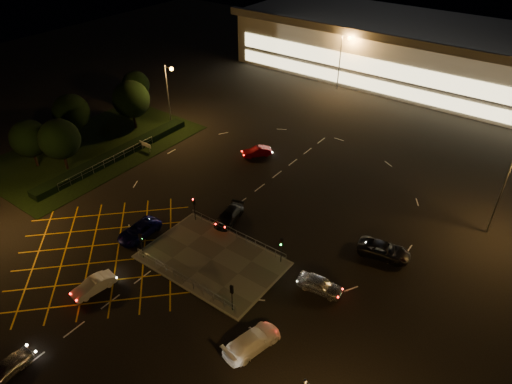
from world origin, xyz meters
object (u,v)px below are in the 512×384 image
Objects in this scene: signal_ne at (281,245)px; car_far_dkgrey at (229,215)px; car_right_silver at (320,284)px; car_approach_white at (252,341)px; signal_se at (232,293)px; signal_nw at (194,204)px; car_circ_red at (257,152)px; car_left_blue at (139,230)px; car_east_grey at (384,250)px; car_queue_white at (94,285)px; signal_sw at (141,241)px; car_near_silver at (8,367)px.

signal_ne is 9.32m from car_far_dkgrey.
signal_ne reaches higher than car_right_silver.
signal_ne is 10.90m from car_approach_white.
signal_se is 13.74m from car_far_dkgrey.
car_far_dkgrey is at bearing -31.38° from car_approach_white.
signal_nw is 16.86m from car_circ_red.
car_left_blue is 0.95× the size of car_east_grey.
car_queue_white is 0.78× the size of car_approach_white.
signal_sw is 1.00× the size of signal_ne.
signal_sw is 6.22m from car_queue_white.
car_left_blue is at bearing -138.43° from car_far_dkgrey.
signal_sw is 1.00× the size of signal_nw.
signal_sw is 25.35m from car_east_grey.
car_queue_white is at bearing -112.71° from car_far_dkgrey.
car_left_blue is 20.87m from car_right_silver.
car_queue_white is 16.65m from car_approach_white.
signal_se is 15.41m from car_left_blue.
signal_sw is 7.99m from signal_nw.
car_approach_white is at bearing 21.68° from car_queue_white.
signal_sw is at bearing 106.04° from car_right_silver.
signal_ne reaches higher than car_circ_red.
car_queue_white is 0.77× the size of car_east_grey.
car_near_silver is 0.92× the size of car_queue_white.
car_near_silver is 0.87× the size of car_right_silver.
car_east_grey is at bearing 55.01° from car_near_silver.
car_right_silver is (14.00, -3.33, 0.06)m from car_far_dkgrey.
signal_se is at bearing -9.90° from car_left_blue.
car_circ_red is (-6.32, 14.08, -0.02)m from car_far_dkgrey.
car_approach_white is at bearing 151.25° from signal_se.
signal_ne is at bearing 73.30° from car_right_silver.
car_queue_white reaches higher than car_circ_red.
car_right_silver is 1.08× the size of car_circ_red.
car_far_dkgrey is at bearing 164.92° from signal_ne.
signal_ne is 11.07m from car_east_grey.
car_approach_white is (12.68, -12.47, 0.09)m from car_far_dkgrey.
signal_se reaches higher than car_near_silver.
car_east_grey reaches higher than car_right_silver.
signal_nw is at bearing -19.36° from car_approach_white.
signal_sw and signal_se have the same top height.
signal_se reaches higher than car_approach_white.
signal_ne is at bearing 121.90° from car_east_grey.
signal_nw is 1.00× the size of signal_ne.
signal_ne is 0.75× the size of car_queue_white.
signal_ne is at bearing 62.08° from car_near_silver.
car_left_blue is at bearing 109.17° from car_east_grey.
signal_se is 7.99m from signal_ne.
signal_se is 0.57× the size of car_east_grey.
car_near_silver is (1.47, -15.65, -1.70)m from signal_sw.
car_circ_red is at bearing 92.68° from car_near_silver.
car_left_blue is 10.28m from car_far_dkgrey.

